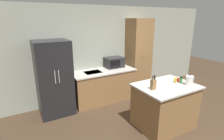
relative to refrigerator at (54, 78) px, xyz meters
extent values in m
plane|color=#423021|center=(1.82, -1.94, -0.89)|extent=(14.00, 14.00, 0.00)
cube|color=#9EA393|center=(1.82, 0.39, 0.41)|extent=(7.20, 0.06, 2.60)
cube|color=black|center=(0.00, 0.00, 0.00)|extent=(0.78, 0.72, 1.79)
cylinder|color=silver|center=(-0.04, -0.37, 0.14)|extent=(0.02, 0.02, 0.30)
cylinder|color=silver|center=(0.04, -0.37, 0.14)|extent=(0.02, 0.02, 0.30)
cube|color=olive|center=(1.33, 0.02, -0.47)|extent=(1.73, 0.68, 0.85)
cube|color=beige|center=(1.33, 0.02, -0.03)|extent=(1.77, 0.72, 0.03)
cube|color=#9EA0A3|center=(1.01, 0.02, -0.01)|extent=(0.44, 0.34, 0.01)
cube|color=olive|center=(2.56, 0.08, 0.24)|extent=(0.65, 0.56, 2.26)
sphere|color=black|center=(2.48, -0.21, 0.28)|extent=(0.02, 0.02, 0.02)
sphere|color=black|center=(2.64, -0.21, 0.28)|extent=(0.02, 0.02, 0.02)
cube|color=olive|center=(1.89, -1.73, -0.44)|extent=(1.16, 0.87, 0.91)
cube|color=beige|center=(1.89, -1.73, 0.03)|extent=(1.22, 0.93, 0.03)
cube|color=#232326|center=(1.74, 0.16, 0.14)|extent=(0.53, 0.36, 0.29)
cube|color=black|center=(1.68, -0.03, 0.14)|extent=(0.32, 0.01, 0.21)
cube|color=olive|center=(1.50, -1.76, 0.15)|extent=(0.09, 0.07, 0.20)
cylinder|color=black|center=(1.47, -1.75, 0.29)|extent=(0.02, 0.02, 0.08)
cylinder|color=black|center=(1.50, -1.77, 0.30)|extent=(0.02, 0.02, 0.09)
cylinder|color=black|center=(1.52, -1.77, 0.29)|extent=(0.02, 0.02, 0.08)
cylinder|color=#B2281E|center=(2.29, -1.68, 0.09)|extent=(0.06, 0.06, 0.08)
cylinder|color=silver|center=(2.29, -1.68, 0.14)|extent=(0.05, 0.05, 0.02)
cylinder|color=#337033|center=(2.25, -1.79, 0.11)|extent=(0.06, 0.06, 0.12)
cylinder|color=black|center=(2.25, -1.79, 0.18)|extent=(0.05, 0.05, 0.03)
cylinder|color=gold|center=(2.17, -1.71, 0.09)|extent=(0.05, 0.05, 0.09)
cylinder|color=#E5DB4C|center=(2.17, -1.71, 0.15)|extent=(0.04, 0.04, 0.02)
cylinder|color=white|center=(2.31, -1.95, 0.14)|extent=(0.15, 0.15, 0.20)
sphere|color=#262628|center=(2.31, -1.95, 0.25)|extent=(0.02, 0.02, 0.02)
camera|label=1|loc=(-0.73, -4.09, 1.37)|focal=28.00mm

